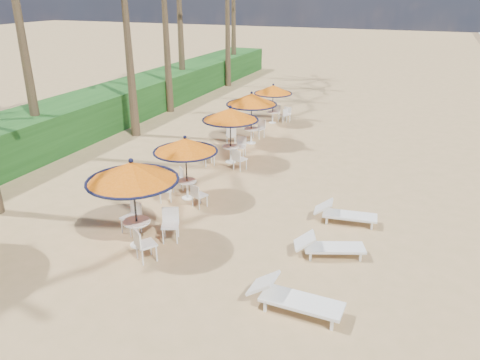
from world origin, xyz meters
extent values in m
plane|color=tan|center=(0.00, 0.00, 0.00)|extent=(160.00, 160.00, 0.00)
cube|color=#194716|center=(-13.50, 11.00, 0.90)|extent=(3.00, 40.00, 1.80)
cylinder|color=black|center=(-4.85, 0.15, 1.25)|extent=(0.05, 0.05, 2.51)
cone|color=orange|center=(-4.85, 0.15, 2.23)|extent=(2.51, 2.51, 0.54)
torus|color=black|center=(-4.85, 0.15, 1.98)|extent=(2.51, 2.51, 0.08)
sphere|color=black|center=(-4.85, 0.15, 2.55)|extent=(0.13, 0.13, 0.13)
cylinder|color=white|center=(-4.85, 0.15, 0.74)|extent=(0.76, 0.76, 0.04)
cylinder|color=white|center=(-4.85, 0.15, 0.38)|extent=(0.09, 0.09, 0.76)
cylinder|color=black|center=(-5.05, 3.51, 1.09)|extent=(0.05, 0.05, 2.17)
cone|color=orange|center=(-5.05, 3.51, 1.94)|extent=(2.17, 2.17, 0.47)
torus|color=black|center=(-5.05, 3.51, 1.72)|extent=(2.18, 2.18, 0.07)
sphere|color=black|center=(-5.05, 3.51, 2.21)|extent=(0.11, 0.11, 0.11)
cylinder|color=white|center=(-5.05, 3.51, 0.64)|extent=(0.66, 0.66, 0.04)
cylinder|color=white|center=(-5.05, 3.51, 0.33)|extent=(0.08, 0.08, 0.66)
cylinder|color=black|center=(-5.08, 7.43, 1.15)|extent=(0.05, 0.05, 2.31)
cone|color=orange|center=(-5.08, 7.43, 2.06)|extent=(2.31, 2.31, 0.50)
torus|color=black|center=(-5.08, 7.43, 1.83)|extent=(2.31, 2.31, 0.07)
sphere|color=black|center=(-5.08, 7.43, 2.35)|extent=(0.12, 0.12, 0.12)
cylinder|color=white|center=(-5.08, 7.43, 0.68)|extent=(0.70, 0.70, 0.04)
cylinder|color=white|center=(-5.08, 7.43, 0.35)|extent=(0.08, 0.08, 0.70)
cylinder|color=black|center=(-5.20, 10.18, 1.17)|extent=(0.05, 0.05, 2.35)
cone|color=orange|center=(-5.20, 10.18, 2.09)|extent=(2.35, 2.35, 0.51)
torus|color=black|center=(-5.20, 10.18, 1.86)|extent=(2.35, 2.35, 0.07)
sphere|color=black|center=(-5.20, 10.18, 2.39)|extent=(0.12, 0.12, 0.12)
cylinder|color=white|center=(-5.20, 10.18, 0.69)|extent=(0.71, 0.71, 0.04)
cylinder|color=white|center=(-5.20, 10.18, 0.36)|extent=(0.08, 0.08, 0.71)
cylinder|color=black|center=(-5.40, 13.96, 1.02)|extent=(0.04, 0.04, 2.04)
cone|color=orange|center=(-5.40, 13.96, 1.82)|extent=(2.04, 2.04, 0.44)
torus|color=black|center=(-5.40, 13.96, 1.61)|extent=(2.04, 2.04, 0.06)
sphere|color=black|center=(-5.40, 13.96, 2.07)|extent=(0.11, 0.11, 0.11)
cylinder|color=white|center=(-5.40, 13.96, 0.60)|extent=(0.62, 0.62, 0.04)
cylinder|color=white|center=(-5.40, 13.96, 0.31)|extent=(0.07, 0.07, 0.62)
cube|color=white|center=(0.22, -1.07, 0.30)|extent=(1.87, 0.75, 0.08)
cube|color=white|center=(-0.71, -1.03, 0.54)|extent=(0.64, 0.70, 0.46)
cube|color=white|center=(0.22, -1.07, 0.13)|extent=(0.07, 0.07, 0.26)
cube|color=white|center=(0.41, 1.61, 0.27)|extent=(1.72, 1.13, 0.07)
cube|color=white|center=(-0.34, 1.32, 0.48)|extent=(0.71, 0.74, 0.40)
cube|color=white|center=(0.41, 1.61, 0.11)|extent=(0.06, 0.06, 0.23)
cube|color=white|center=(0.47, 3.70, 0.27)|extent=(1.69, 0.79, 0.07)
cube|color=white|center=(-0.34, 3.61, 0.48)|extent=(0.61, 0.66, 0.41)
cube|color=white|center=(0.47, 3.70, 0.12)|extent=(0.06, 0.06, 0.23)
cone|color=brown|center=(-13.06, 5.13, 5.51)|extent=(0.44, 0.44, 11.02)
cone|color=brown|center=(-10.98, 9.29, 4.42)|extent=(0.44, 0.44, 8.83)
cone|color=brown|center=(-11.82, 14.18, 4.58)|extent=(0.44, 0.44, 9.16)
cone|color=brown|center=(-13.04, 18.08, 5.31)|extent=(0.44, 0.44, 10.62)
cone|color=brown|center=(-11.73, 22.68, 4.39)|extent=(0.44, 0.44, 8.78)
cone|color=brown|center=(-12.78, 26.31, 4.64)|extent=(0.44, 0.44, 9.28)
camera|label=1|loc=(2.13, -9.52, 6.74)|focal=35.00mm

